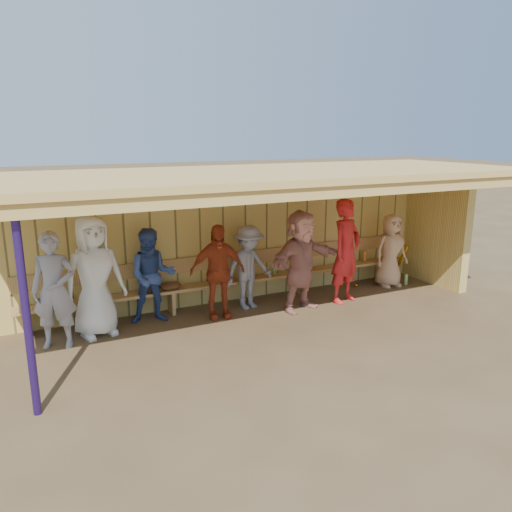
{
  "coord_description": "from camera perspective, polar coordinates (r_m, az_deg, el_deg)",
  "views": [
    {
      "loc": [
        -3.6,
        -7.0,
        3.08
      ],
      "look_at": [
        0.0,
        0.35,
        1.05
      ],
      "focal_mm": 35.0,
      "sensor_mm": 36.0,
      "label": 1
    }
  ],
  "objects": [
    {
      "name": "player_g",
      "position": [
        9.3,
        10.26,
        0.54
      ],
      "size": [
        0.82,
        0.67,
        1.93
      ],
      "primitive_type": "imported",
      "rotation": [
        0.0,
        0.0,
        0.35
      ],
      "color": "red",
      "rests_on": "ground"
    },
    {
      "name": "player_b",
      "position": [
        8.0,
        -18.0,
        -2.24
      ],
      "size": [
        1.03,
        0.78,
        1.89
      ],
      "primitive_type": "imported",
      "rotation": [
        0.0,
        0.0,
        0.21
      ],
      "color": "white",
      "rests_on": "ground"
    },
    {
      "name": "dugout_structure",
      "position": [
        8.77,
        1.32,
        4.84
      ],
      "size": [
        8.8,
        3.2,
        2.5
      ],
      "color": "#D9B85C",
      "rests_on": "ground"
    },
    {
      "name": "dugout_equipment",
      "position": [
        8.8,
        -7.36,
        -3.29
      ],
      "size": [
        7.01,
        0.62,
        0.8
      ],
      "color": "gold",
      "rests_on": "ground"
    },
    {
      "name": "player_h",
      "position": [
        10.49,
        15.16,
        0.6
      ],
      "size": [
        0.75,
        0.5,
        1.49
      ],
      "primitive_type": "imported",
      "rotation": [
        0.0,
        0.0,
        -0.04
      ],
      "color": "tan",
      "rests_on": "ground"
    },
    {
      "name": "bench",
      "position": [
        9.24,
        -2.09,
        -2.12
      ],
      "size": [
        7.6,
        0.34,
        0.93
      ],
      "color": "tan",
      "rests_on": "ground"
    },
    {
      "name": "ground",
      "position": [
        8.45,
        1.05,
        -7.44
      ],
      "size": [
        90.0,
        90.0,
        0.0
      ],
      "primitive_type": "plane",
      "color": "brown",
      "rests_on": "ground"
    },
    {
      "name": "player_f",
      "position": [
        8.76,
        5.14,
        -0.54
      ],
      "size": [
        1.75,
        1.01,
        1.8
      ],
      "primitive_type": "imported",
      "rotation": [
        0.0,
        0.0,
        0.3
      ],
      "color": "tan",
      "rests_on": "ground"
    },
    {
      "name": "player_e",
      "position": [
        8.85,
        -0.87,
        -1.29
      ],
      "size": [
        1.07,
        0.74,
        1.51
      ],
      "primitive_type": "imported",
      "rotation": [
        0.0,
        0.0,
        0.2
      ],
      "color": "gray",
      "rests_on": "ground"
    },
    {
      "name": "player_a",
      "position": [
        7.78,
        -22.07,
        -3.66
      ],
      "size": [
        0.73,
        0.6,
        1.73
      ],
      "primitive_type": "imported",
      "rotation": [
        0.0,
        0.0,
        -0.34
      ],
      "color": "#95939B",
      "rests_on": "ground"
    },
    {
      "name": "player_d",
      "position": [
        8.41,
        -4.43,
        -1.78
      ],
      "size": [
        0.99,
        0.51,
        1.62
      ],
      "primitive_type": "imported",
      "rotation": [
        0.0,
        0.0,
        -0.13
      ],
      "color": "#AF3C1C",
      "rests_on": "ground"
    },
    {
      "name": "player_c",
      "position": [
        8.36,
        -11.76,
        -2.24
      ],
      "size": [
        0.88,
        0.75,
        1.59
      ],
      "primitive_type": "imported",
      "rotation": [
        0.0,
        0.0,
        -0.21
      ],
      "color": "#334B8C",
      "rests_on": "ground"
    }
  ]
}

